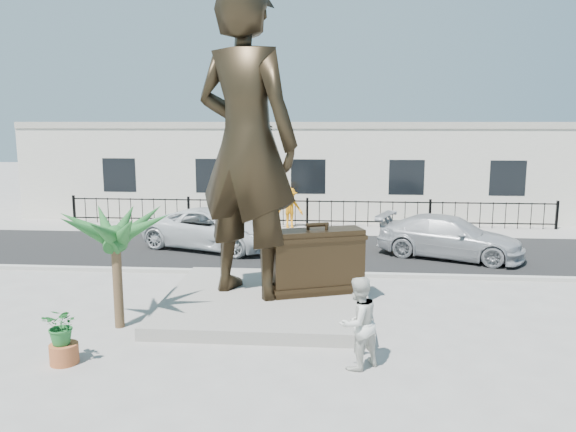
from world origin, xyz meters
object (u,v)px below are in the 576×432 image
object	(u,v)px
statue	(246,144)
car_white	(214,229)
suitcase	(317,261)
tourist	(358,323)

from	to	relation	value
statue	car_white	size ratio (longest dim) A/B	1.46
suitcase	statue	bearing A→B (deg)	164.33
car_white	tourist	bearing A→B (deg)	-134.13
tourist	car_white	bearing A→B (deg)	-104.43
statue	car_white	xyz separation A→B (m)	(-2.24, 6.30, -3.43)
suitcase	tourist	distance (m)	3.95
tourist	car_white	xyz separation A→B (m)	(-4.95, 10.00, -0.16)
statue	tourist	bearing A→B (deg)	151.10
tourist	car_white	distance (m)	11.16
statue	tourist	size ratio (longest dim) A/B	4.26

